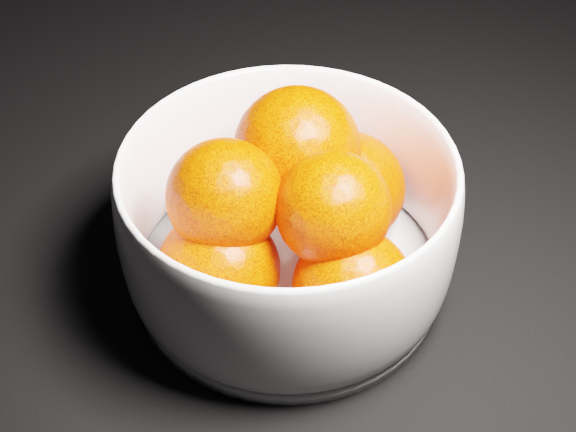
% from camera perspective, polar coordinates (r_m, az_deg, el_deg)
% --- Properties ---
extents(bowl, '(0.23, 0.23, 0.11)m').
position_cam_1_polar(bowl, '(0.55, 0.00, -0.43)').
color(bowl, white).
rests_on(bowl, ground).
extents(orange_pile, '(0.19, 0.19, 0.13)m').
position_cam_1_polar(orange_pile, '(0.53, 0.24, 0.46)').
color(orange_pile, '#E62F01').
rests_on(orange_pile, bowl).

